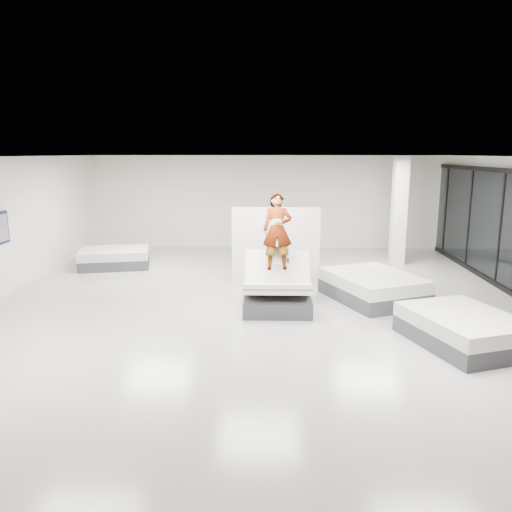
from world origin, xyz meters
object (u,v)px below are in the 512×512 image
at_px(remote, 288,260).
at_px(flat_bed_right_near, 464,329).
at_px(hero_bed, 277,290).
at_px(column, 399,211).
at_px(person, 277,247).
at_px(divider_panel, 276,247).
at_px(flat_bed_left_far, 115,258).
at_px(flat_bed_right_far, 373,287).

relative_size(remote, flat_bed_right_near, 0.06).
height_order(hero_bed, column, column).
bearing_deg(person, divider_panel, 90.55).
xyz_separation_m(remote, flat_bed_left_far, (-4.97, 3.76, -0.78)).
xyz_separation_m(hero_bed, divider_panel, (-0.04, 1.80, 0.61)).
bearing_deg(column, flat_bed_right_near, -93.33).
distance_m(remote, flat_bed_right_near, 3.71).
xyz_separation_m(person, flat_bed_left_far, (-4.74, 3.41, -0.99)).
xyz_separation_m(hero_bed, remote, (0.22, -0.01, 0.67)).
bearing_deg(divider_panel, column, 37.14).
relative_size(flat_bed_right_far, flat_bed_left_far, 1.20).
height_order(hero_bed, flat_bed_right_near, hero_bed).
bearing_deg(column, flat_bed_right_far, -110.41).
bearing_deg(column, flat_bed_left_far, -174.87).
distance_m(flat_bed_right_far, column, 4.32).
bearing_deg(hero_bed, column, 51.25).
bearing_deg(flat_bed_right_far, flat_bed_right_near, -68.31).
height_order(person, flat_bed_left_far, person).
distance_m(flat_bed_right_far, flat_bed_right_near, 2.86).
bearing_deg(column, hero_bed, -128.75).
relative_size(remote, flat_bed_right_far, 0.05).
relative_size(flat_bed_right_far, column, 0.83).
relative_size(flat_bed_right_far, flat_bed_right_near, 1.10).
xyz_separation_m(person, remote, (0.22, -0.35, -0.22)).
xyz_separation_m(flat_bed_right_far, flat_bed_left_far, (-6.92, 3.12, -0.03)).
distance_m(person, flat_bed_left_far, 5.92).
bearing_deg(hero_bed, flat_bed_right_far, 16.31).
bearing_deg(flat_bed_right_near, flat_bed_left_far, 144.09).
bearing_deg(flat_bed_right_near, column, 86.67).
bearing_deg(flat_bed_left_far, hero_bed, -38.33).
relative_size(person, flat_bed_right_far, 0.66).
bearing_deg(remote, flat_bed_right_near, -34.51).
height_order(divider_panel, flat_bed_right_near, divider_panel).
xyz_separation_m(flat_bed_left_far, column, (8.36, 0.75, 1.33)).
distance_m(hero_bed, person, 0.95).
xyz_separation_m(person, flat_bed_right_far, (2.18, 0.30, -0.96)).
height_order(hero_bed, flat_bed_right_far, hero_bed).
distance_m(person, flat_bed_right_far, 2.40).
xyz_separation_m(flat_bed_right_far, column, (1.44, 3.87, 1.30)).
height_order(person, divider_panel, divider_panel).
bearing_deg(hero_bed, divider_panel, 91.13).
height_order(flat_bed_right_near, column, column).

